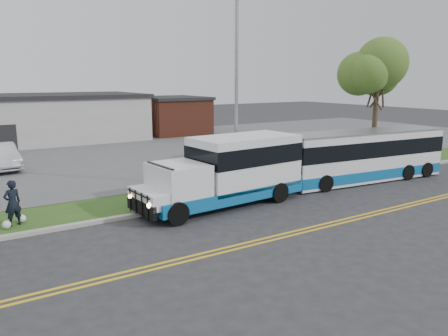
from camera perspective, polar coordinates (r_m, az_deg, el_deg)
ground at (r=19.26m, az=-1.22°, el=-5.64°), size 140.00×140.00×0.00m
lane_line_north at (r=16.25m, az=5.90°, el=-8.98°), size 70.00×0.12×0.01m
lane_line_south at (r=16.04m, az=6.57°, el=-9.29°), size 70.00×0.12×0.01m
curb at (r=20.14m, az=-2.85°, el=-4.65°), size 80.00×0.30×0.15m
verge at (r=21.68m, az=-5.20°, el=-3.58°), size 80.00×3.30×0.10m
parking_lot at (r=34.57m, az=-15.96°, el=1.71°), size 80.00×25.00×0.10m
brick_wing at (r=46.45m, az=-6.78°, el=6.86°), size 6.30×7.30×3.90m
tree_east at (r=30.07m, az=19.49°, el=11.88°), size 5.20×5.20×8.33m
streetlight_near at (r=22.32m, az=1.74°, el=10.37°), size 0.35×1.53×9.50m
shuttle_bus at (r=20.04m, az=0.90°, el=-0.07°), size 8.26×3.24×3.10m
transit_bus at (r=25.96m, az=17.72°, el=1.56°), size 10.41×3.29×2.84m
pedestrian at (r=18.71m, az=-25.90°, el=-4.14°), size 0.76×0.62×1.81m
parked_car_a at (r=30.89m, az=-27.13°, el=1.36°), size 2.02×5.00×1.61m
grocery_bag_left at (r=18.64m, az=-26.53°, el=-6.64°), size 0.32×0.32×0.32m
grocery_bag_right at (r=19.18m, az=-24.90°, el=-6.01°), size 0.32×0.32×0.32m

